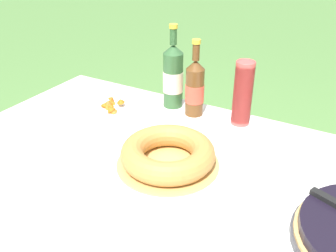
{
  "coord_description": "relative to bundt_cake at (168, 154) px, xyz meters",
  "views": [
    {
      "loc": [
        0.44,
        -0.83,
        1.37
      ],
      "look_at": [
        -0.13,
        0.18,
        0.73
      ],
      "focal_mm": 40.0,
      "sensor_mm": 36.0,
      "label": 1
    }
  ],
  "objects": [
    {
      "name": "snack_plate_left",
      "position": [
        -0.41,
        0.23,
        -0.03
      ],
      "size": [
        0.2,
        0.2,
        0.05
      ],
      "color": "white",
      "rests_on": "tablecloth"
    },
    {
      "name": "bundt_cake",
      "position": [
        0.0,
        0.0,
        0.0
      ],
      "size": [
        0.34,
        0.34,
        0.08
      ],
      "color": "tan",
      "rests_on": "tablecloth"
    },
    {
      "name": "garden_table",
      "position": [
        0.06,
        -0.05,
        -0.1
      ],
      "size": [
        1.7,
        1.05,
        0.67
      ],
      "color": "brown",
      "rests_on": "ground_plane"
    },
    {
      "name": "cider_bottle_green",
      "position": [
        -0.2,
        0.4,
        0.09
      ],
      "size": [
        0.08,
        0.08,
        0.35
      ],
      "color": "#2D562D",
      "rests_on": "tablecloth"
    },
    {
      "name": "tablecloth",
      "position": [
        0.06,
        -0.05,
        -0.06
      ],
      "size": [
        1.71,
        1.06,
        0.1
      ],
      "color": "white",
      "rests_on": "garden_table"
    },
    {
      "name": "cider_bottle_amber",
      "position": [
        -0.09,
        0.37,
        0.08
      ],
      "size": [
        0.08,
        0.08,
        0.31
      ],
      "color": "brown",
      "rests_on": "tablecloth"
    },
    {
      "name": "cup_stack",
      "position": [
        0.1,
        0.39,
        0.09
      ],
      "size": [
        0.07,
        0.07,
        0.25
      ],
      "color": "#E04C47",
      "rests_on": "tablecloth"
    }
  ]
}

